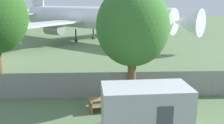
{
  "coord_description": "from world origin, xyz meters",
  "views": [
    {
      "loc": [
        1.85,
        -8.04,
        6.95
      ],
      "look_at": [
        2.83,
        13.22,
        2.0
      ],
      "focal_mm": 42.0,
      "sensor_mm": 36.0,
      "label": 1
    }
  ],
  "objects": [
    {
      "name": "perimeter_fence",
      "position": [
        -0.0,
        10.22,
        0.97
      ],
      "size": [
        56.07,
        0.07,
        1.94
      ],
      "color": "gray",
      "rests_on": "ground"
    },
    {
      "name": "portable_cabin",
      "position": [
        4.25,
        4.95,
        1.3
      ],
      "size": [
        4.76,
        2.69,
        2.6
      ],
      "rotation": [
        0.0,
        0.0,
        0.05
      ],
      "color": "silver",
      "rests_on": "ground"
    },
    {
      "name": "picnic_bench_near_cabin",
      "position": [
        1.84,
        8.03,
        0.47
      ],
      "size": [
        1.75,
        1.65,
        0.76
      ],
      "rotation": [
        0.0,
        0.0,
        0.18
      ],
      "color": "olive",
      "rests_on": "ground"
    },
    {
      "name": "tree_near_hangar",
      "position": [
        4.1,
        9.92,
        5.25
      ],
      "size": [
        5.05,
        5.05,
        8.06
      ],
      "color": "brown",
      "rests_on": "ground"
    },
    {
      "name": "airplane",
      "position": [
        -0.0,
        38.49,
        4.11
      ],
      "size": [
        32.54,
        28.2,
        11.78
      ],
      "rotation": [
        0.0,
        0.0,
        -0.7
      ],
      "color": "silver",
      "rests_on": "ground"
    }
  ]
}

